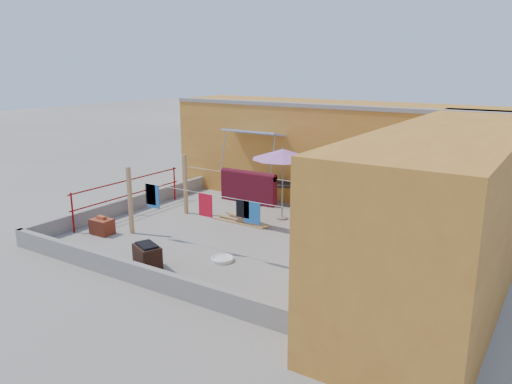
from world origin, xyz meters
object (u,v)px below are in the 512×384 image
(brick_stack, at_px, (102,226))
(brazier, at_px, (147,257))
(outdoor_table, at_px, (281,185))
(green_hose, at_px, (382,225))
(plant_back_a, at_px, (352,210))
(patio_umbrella, at_px, (283,154))
(white_basin, at_px, (222,259))
(water_jug_b, at_px, (362,225))
(water_jug_a, at_px, (399,237))

(brick_stack, bearing_deg, brazier, -21.29)
(outdoor_table, bearing_deg, brazier, -88.31)
(green_hose, bearing_deg, plant_back_a, -174.00)
(patio_umbrella, distance_m, green_hose, 3.40)
(brazier, distance_m, white_basin, 1.69)
(water_jug_b, bearing_deg, water_jug_a, -18.90)
(brick_stack, xyz_separation_m, water_jug_a, (6.82, 3.61, -0.05))
(brick_stack, bearing_deg, water_jug_b, 35.09)
(brick_stack, distance_m, green_hose, 7.62)
(brick_stack, height_order, water_jug_a, brick_stack)
(brick_stack, relative_size, green_hose, 1.10)
(patio_umbrella, relative_size, brazier, 2.72)
(white_basin, bearing_deg, outdoor_table, 104.56)
(outdoor_table, xyz_separation_m, white_basin, (1.26, -4.85, -0.58))
(water_jug_b, height_order, plant_back_a, plant_back_a)
(outdoor_table, xyz_separation_m, plant_back_a, (2.61, -0.50, -0.29))
(white_basin, xyz_separation_m, green_hose, (2.22, 4.44, -0.01))
(brick_stack, xyz_separation_m, water_jug_b, (5.69, 4.00, -0.05))
(white_basin, xyz_separation_m, plant_back_a, (1.35, 4.35, 0.30))
(outdoor_table, xyz_separation_m, brazier, (0.18, -6.13, -0.34))
(patio_umbrella, xyz_separation_m, water_jug_b, (2.35, 0.25, -1.75))
(brick_stack, bearing_deg, outdoor_table, 63.39)
(brazier, height_order, green_hose, brazier)
(plant_back_a, bearing_deg, outdoor_table, 169.19)
(patio_umbrella, distance_m, water_jug_a, 3.90)
(water_jug_a, xyz_separation_m, green_hose, (-0.80, 1.05, -0.12))
(brazier, xyz_separation_m, plant_back_a, (2.43, 5.63, 0.06))
(brazier, bearing_deg, water_jug_a, 48.76)
(plant_back_a, bearing_deg, patio_umbrella, -155.50)
(plant_back_a, bearing_deg, brick_stack, -138.37)
(white_basin, bearing_deg, brazier, -130.03)
(water_jug_b, relative_size, plant_back_a, 0.52)
(plant_back_a, bearing_deg, green_hose, 6.00)
(brazier, xyz_separation_m, white_basin, (1.08, 1.28, -0.24))
(water_jug_a, height_order, green_hose, water_jug_a)
(water_jug_b, bearing_deg, plant_back_a, 133.19)
(water_jug_a, distance_m, water_jug_b, 1.19)
(white_basin, height_order, water_jug_b, water_jug_b)
(patio_umbrella, bearing_deg, white_basin, -82.51)
(water_jug_a, height_order, plant_back_a, plant_back_a)
(white_basin, height_order, water_jug_a, water_jug_a)
(brazier, height_order, water_jug_a, brazier)
(water_jug_b, relative_size, green_hose, 0.68)
(green_hose, bearing_deg, outdoor_table, 173.34)
(white_basin, distance_m, green_hose, 4.97)
(brazier, distance_m, water_jug_a, 6.21)
(green_hose, height_order, plant_back_a, plant_back_a)
(brick_stack, distance_m, water_jug_b, 6.95)
(white_basin, xyz_separation_m, water_jug_b, (1.89, 3.77, 0.11))
(water_jug_b, xyz_separation_m, green_hose, (0.33, 0.67, -0.12))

